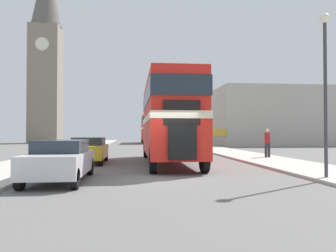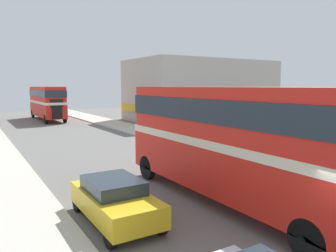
{
  "view_description": "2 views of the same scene",
  "coord_description": "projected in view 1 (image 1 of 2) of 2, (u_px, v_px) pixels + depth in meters",
  "views": [
    {
      "loc": [
        -1.22,
        -12.17,
        1.69
      ],
      "look_at": [
        0.64,
        5.98,
        2.08
      ],
      "focal_mm": 35.0,
      "sensor_mm": 36.0,
      "label": 1
    },
    {
      "loc": [
        -7.73,
        -3.43,
        4.51
      ],
      "look_at": [
        0.64,
        10.22,
        2.54
      ],
      "focal_mm": 35.0,
      "sensor_mm": 36.0,
      "label": 2
    }
  ],
  "objects": [
    {
      "name": "street_lamp",
      "position": [
        325.0,
        70.0,
        11.67
      ],
      "size": [
        0.36,
        0.36,
        5.86
      ],
      "color": "#38383D",
      "rests_on": "sidewalk_right"
    },
    {
      "name": "double_decker_bus",
      "position": [
        168.0,
        116.0,
        18.24
      ],
      "size": [
        2.49,
        11.02,
        4.47
      ],
      "color": "red",
      "rests_on": "ground_plane"
    },
    {
      "name": "shop_building_block",
      "position": [
        281.0,
        117.0,
        46.33
      ],
      "size": [
        18.87,
        10.86,
        7.82
      ],
      "color": "#B2ADA3",
      "rests_on": "ground_plane"
    },
    {
      "name": "church_tower",
      "position": [
        46.0,
        45.0,
        54.77
      ],
      "size": [
        4.98,
        4.98,
        32.03
      ],
      "color": "gray",
      "rests_on": "ground_plane"
    },
    {
      "name": "car_parked_near",
      "position": [
        61.0,
        160.0,
        11.41
      ],
      "size": [
        1.79,
        4.23,
        1.44
      ],
      "color": "silver",
      "rests_on": "ground_plane"
    },
    {
      "name": "bus_distant",
      "position": [
        149.0,
        127.0,
        53.81
      ],
      "size": [
        2.53,
        11.12,
        4.39
      ],
      "color": "red",
      "rests_on": "ground_plane"
    },
    {
      "name": "ground_plane",
      "position": [
        167.0,
        178.0,
        12.2
      ],
      "size": [
        120.0,
        120.0,
        0.0
      ],
      "primitive_type": "plane",
      "color": "slate"
    },
    {
      "name": "pedestrian_walking",
      "position": [
        267.0,
        141.0,
        21.17
      ],
      "size": [
        0.37,
        0.37,
        1.82
      ],
      "color": "#282833",
      "rests_on": "sidewalk_right"
    },
    {
      "name": "car_parked_mid",
      "position": [
        89.0,
        150.0,
        18.22
      ],
      "size": [
        1.83,
        4.07,
        1.44
      ],
      "color": "gold",
      "rests_on": "ground_plane"
    }
  ]
}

